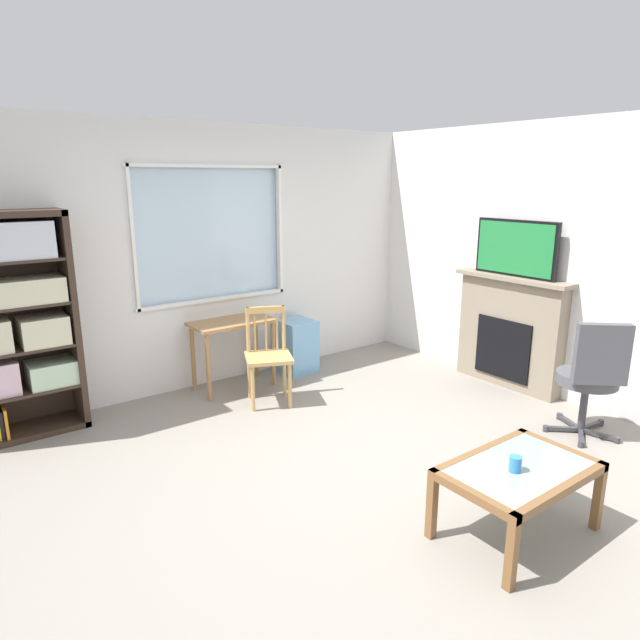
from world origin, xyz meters
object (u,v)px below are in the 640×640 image
desk_under_window (233,333)px  fireplace (510,331)px  tv (516,248)px  sippy_cup (515,464)px  coffee_table (519,477)px  plastic_drawer_unit (296,346)px  office_chair (592,374)px  wooden_chair (268,355)px  bookshelf (13,319)px

desk_under_window → fireplace: (2.28, -1.59, -0.00)m
tv → sippy_cup: bearing=-143.9°
fireplace → coffee_table: 2.59m
plastic_drawer_unit → coffee_table: 3.23m
office_chair → fireplace: bearing=65.5°
wooden_chair → office_chair: 2.77m
coffee_table → plastic_drawer_unit: bearing=79.6°
wooden_chair → tv: tv is taller
bookshelf → wooden_chair: 2.13m
bookshelf → tv: size_ratio=2.10×
coffee_table → sippy_cup: size_ratio=10.17×
bookshelf → desk_under_window: bearing=-3.2°
sippy_cup → fireplace: bearing=35.8°
desk_under_window → plastic_drawer_unit: desk_under_window is taller
wooden_chair → office_chair: office_chair is taller
fireplace → tv: (-0.02, -0.00, 0.84)m
plastic_drawer_unit → coffee_table: (-0.58, -3.17, 0.09)m
bookshelf → coffee_table: bearing=-57.1°
fireplace → sippy_cup: bearing=-144.2°
bookshelf → plastic_drawer_unit: bookshelf is taller
wooden_chair → tv: size_ratio=1.03×
coffee_table → sippy_cup: 0.13m
tv → sippy_cup: tv is taller
desk_under_window → tv: 2.89m
bookshelf → wooden_chair: size_ratio=2.03×
plastic_drawer_unit → bookshelf: bearing=178.8°
desk_under_window → fireplace: size_ratio=0.67×
bookshelf → plastic_drawer_unit: 2.76m
coffee_table → office_chair: bearing=14.7°
wooden_chair → tv: 2.60m
bookshelf → fireplace: size_ratio=1.50×
bookshelf → sippy_cup: (2.02, -3.24, -0.50)m
plastic_drawer_unit → office_chair: office_chair is taller
tv → coffee_table: size_ratio=0.95×
desk_under_window → coffee_table: 3.14m
wooden_chair → plastic_drawer_unit: size_ratio=1.57×
office_chair → sippy_cup: office_chair is taller
desk_under_window → tv: tv is taller
sippy_cup → office_chair: bearing=14.6°
coffee_table → sippy_cup: bearing=-168.5°
bookshelf → coffee_table: 3.89m
bookshelf → wooden_chair: bookshelf is taller
plastic_drawer_unit → office_chair: size_ratio=0.57×
office_chair → sippy_cup: bearing=-165.4°
office_chair → desk_under_window: bearing=123.1°
bookshelf → tv: bookshelf is taller
desk_under_window → bookshelf: bearing=176.8°
bookshelf → sippy_cup: 3.85m
wooden_chair → sippy_cup: wooden_chair is taller
office_chair → coffee_table: 1.63m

